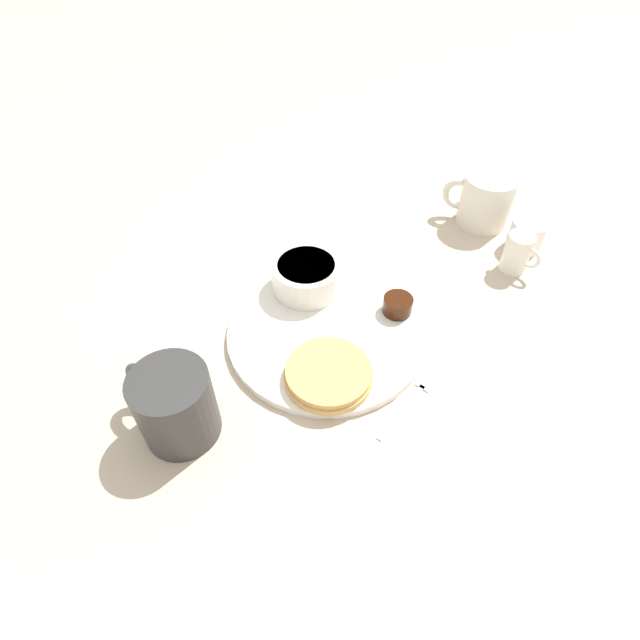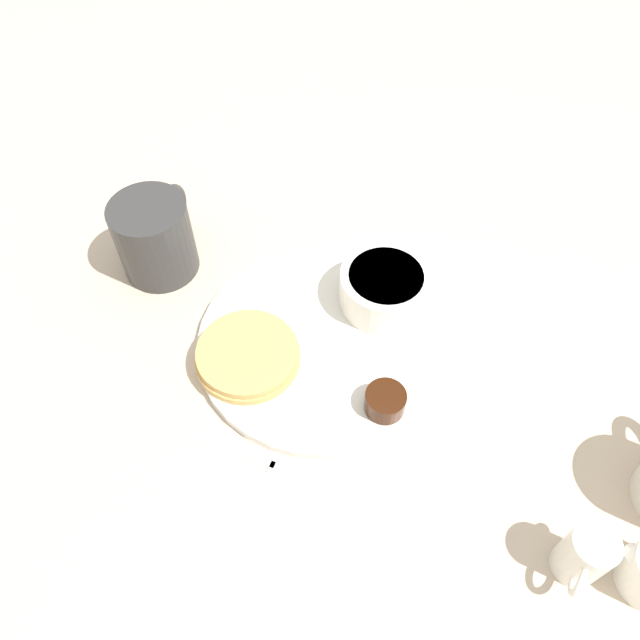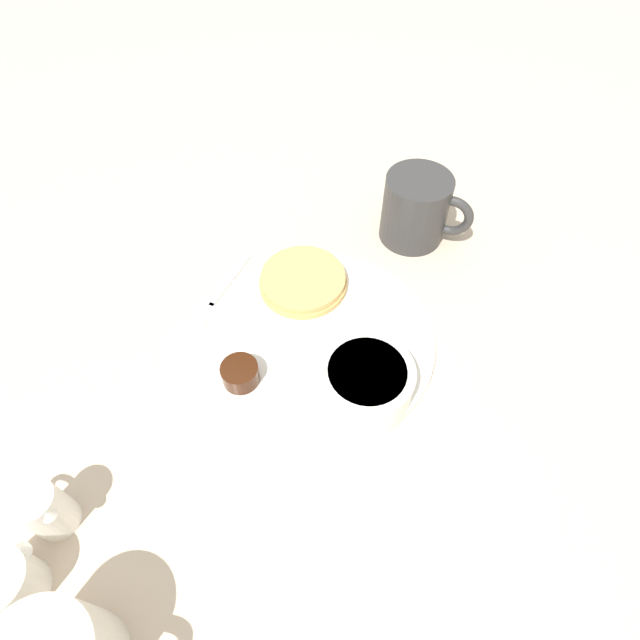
{
  "view_description": "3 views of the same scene",
  "coord_description": "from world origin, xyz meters",
  "views": [
    {
      "loc": [
        -0.41,
        -0.21,
        0.53
      ],
      "look_at": [
        -0.02,
        0.0,
        0.05
      ],
      "focal_mm": 28.0,
      "sensor_mm": 36.0,
      "label": 1
    },
    {
      "loc": [
        0.07,
        -0.39,
        0.58
      ],
      "look_at": [
        -0.0,
        0.01,
        0.03
      ],
      "focal_mm": 35.0,
      "sensor_mm": 36.0,
      "label": 2
    },
    {
      "loc": [
        0.33,
        0.08,
        0.51
      ],
      "look_at": [
        -0.01,
        -0.0,
        0.04
      ],
      "focal_mm": 28.0,
      "sensor_mm": 36.0,
      "label": 3
    }
  ],
  "objects": [
    {
      "name": "ground_plane",
      "position": [
        0.0,
        0.0,
        0.0
      ],
      "size": [
        4.0,
        4.0,
        0.0
      ],
      "primitive_type": "plane",
      "color": "#C6B299"
    },
    {
      "name": "bowl",
      "position": [
        0.06,
        0.07,
        0.04
      ],
      "size": [
        0.1,
        0.1,
        0.05
      ],
      "color": "white",
      "rests_on": "plate"
    },
    {
      "name": "pancake_stack",
      "position": [
        -0.07,
        -0.04,
        0.02
      ],
      "size": [
        0.11,
        0.11,
        0.02
      ],
      "color": "tan",
      "rests_on": "plate"
    },
    {
      "name": "plate",
      "position": [
        0.0,
        0.0,
        0.01
      ],
      "size": [
        0.28,
        0.28,
        0.01
      ],
      "color": "white",
      "rests_on": "ground_plane"
    },
    {
      "name": "coffee_mug",
      "position": [
        -0.21,
        0.08,
        0.05
      ],
      "size": [
        0.09,
        0.13,
        0.1
      ],
      "color": "#333333",
      "rests_on": "ground_plane"
    },
    {
      "name": "creamer_pitcher_near",
      "position": [
        0.27,
        -0.2,
        0.03
      ],
      "size": [
        0.04,
        0.06,
        0.07
      ],
      "color": "white",
      "rests_on": "ground_plane"
    },
    {
      "name": "syrup_cup",
      "position": [
        0.08,
        -0.07,
        0.02
      ],
      "size": [
        0.04,
        0.04,
        0.02
      ],
      "color": "#38190A",
      "rests_on": "plate"
    },
    {
      "name": "fork",
      "position": [
        -0.04,
        -0.15,
        0.0
      ],
      "size": [
        0.13,
        0.04,
        0.0
      ],
      "color": "silver",
      "rests_on": "ground_plane"
    },
    {
      "name": "butter_ramekin",
      "position": [
        0.08,
        0.06,
        0.03
      ],
      "size": [
        0.05,
        0.05,
        0.04
      ],
      "color": "white",
      "rests_on": "plate"
    }
  ]
}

